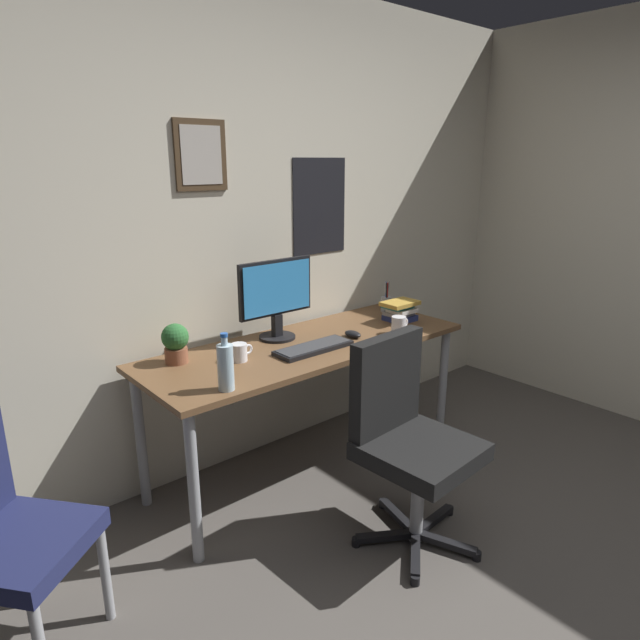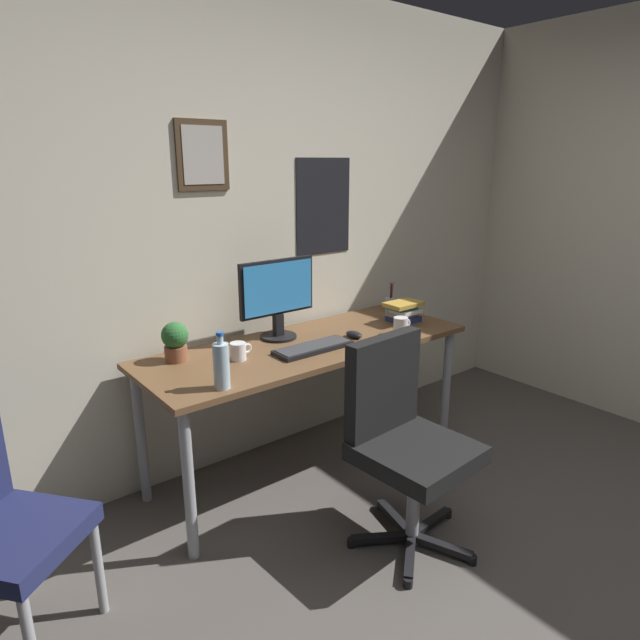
% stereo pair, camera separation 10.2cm
% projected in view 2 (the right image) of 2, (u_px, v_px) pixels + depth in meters
% --- Properties ---
extents(wall_back, '(4.40, 0.10, 2.60)m').
position_uv_depth(wall_back, '(257.00, 233.00, 3.06)').
color(wall_back, beige).
rests_on(wall_back, ground_plane).
extents(desk, '(1.82, 0.66, 0.75)m').
position_uv_depth(desk, '(308.00, 356.00, 2.96)').
color(desk, brown).
rests_on(desk, ground_plane).
extents(office_chair, '(0.56, 0.57, 0.95)m').
position_uv_depth(office_chair, '(403.00, 433.00, 2.43)').
color(office_chair, black).
rests_on(office_chair, ground_plane).
extents(monitor, '(0.46, 0.20, 0.43)m').
position_uv_depth(monitor, '(277.00, 295.00, 2.95)').
color(monitor, black).
rests_on(monitor, desk).
extents(keyboard, '(0.43, 0.15, 0.03)m').
position_uv_depth(keyboard, '(313.00, 348.00, 2.82)').
color(keyboard, black).
rests_on(keyboard, desk).
extents(computer_mouse, '(0.06, 0.11, 0.04)m').
position_uv_depth(computer_mouse, '(354.00, 334.00, 3.01)').
color(computer_mouse, black).
rests_on(computer_mouse, desk).
extents(water_bottle, '(0.07, 0.07, 0.25)m').
position_uv_depth(water_bottle, '(221.00, 365.00, 2.32)').
color(water_bottle, silver).
rests_on(water_bottle, desk).
extents(coffee_mug_near, '(0.12, 0.08, 0.09)m').
position_uv_depth(coffee_mug_near, '(239.00, 351.00, 2.67)').
color(coffee_mug_near, white).
rests_on(coffee_mug_near, desk).
extents(coffee_mug_far, '(0.12, 0.08, 0.10)m').
position_uv_depth(coffee_mug_far, '(401.00, 326.00, 3.06)').
color(coffee_mug_far, white).
rests_on(coffee_mug_far, desk).
extents(potted_plant, '(0.13, 0.13, 0.19)m').
position_uv_depth(potted_plant, '(175.00, 340.00, 2.64)').
color(potted_plant, brown).
rests_on(potted_plant, desk).
extents(pen_cup, '(0.07, 0.07, 0.20)m').
position_uv_depth(pen_cup, '(391.00, 304.00, 3.51)').
color(pen_cup, '#9EA0A5').
rests_on(pen_cup, desk).
extents(book_stack_left, '(0.22, 0.17, 0.13)m').
position_uv_depth(book_stack_left, '(403.00, 311.00, 3.30)').
color(book_stack_left, navy).
rests_on(book_stack_left, desk).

